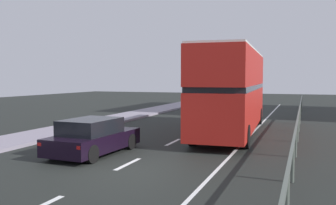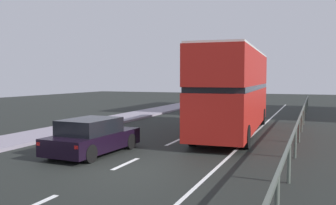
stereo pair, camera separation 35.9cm
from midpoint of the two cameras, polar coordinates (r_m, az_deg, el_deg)
The scene contains 5 objects.
ground_plane at distance 12.32m, azimuth -8.37°, elevation -10.21°, with size 75.02×120.00×0.10m, color black.
lane_paint_markings at distance 19.55m, azimuth 8.93°, elevation -4.84°, with size 3.16×46.00×0.01m.
bridge_side_railing at distance 19.58m, azimuth 18.90°, elevation -2.31°, with size 0.10×42.00×1.13m.
double_decker_bus_red at distance 19.75m, azimuth 9.36°, elevation 2.02°, with size 3.03×11.58×4.35m.
hatchback_car_near at distance 14.57m, azimuth -12.13°, elevation -5.22°, with size 2.03×4.21×1.37m.
Camera 1 is at (5.59, -10.54, 2.92)m, focal length 39.69 mm.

